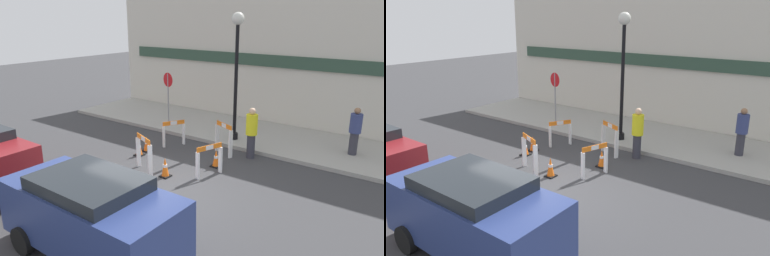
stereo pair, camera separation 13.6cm
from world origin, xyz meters
TOP-DOWN VIEW (x-y plane):
  - ground_plane at (0.00, 0.00)m, footprint 60.00×60.00m
  - sidewalk_slab at (0.00, 6.33)m, footprint 18.00×3.67m
  - storefront_facade at (0.00, 8.24)m, footprint 18.00×0.22m
  - streetlamp_post at (-0.49, 5.17)m, footprint 0.44×0.44m
  - stop_sign at (-3.88, 5.39)m, footprint 0.59×0.15m
  - barricade_0 at (-2.10, 3.54)m, footprint 0.53×0.81m
  - barricade_1 at (-1.35, 1.15)m, footprint 0.91×0.48m
  - barricade_2 at (0.45, 2.05)m, footprint 0.43×0.90m
  - barricade_3 at (-0.15, 3.86)m, footprint 0.84×0.47m
  - traffic_cone_0 at (-0.57, 1.21)m, footprint 0.30×0.30m
  - traffic_cone_1 at (-2.52, 2.51)m, footprint 0.30×0.30m
  - traffic_cone_2 at (0.24, 2.76)m, footprint 0.30×0.30m
  - traffic_cone_3 at (-2.43, 2.04)m, footprint 0.30×0.30m
  - person_worker at (0.76, 4.12)m, footprint 0.55×0.55m
  - person_pedestrian at (3.56, 6.12)m, footprint 0.39×0.39m
  - parked_car_1 at (0.74, -2.55)m, footprint 3.85×1.84m

SIDE VIEW (x-z plane):
  - ground_plane at x=0.00m, z-range 0.00..0.00m
  - sidewalk_slab at x=0.00m, z-range 0.00..0.14m
  - traffic_cone_1 at x=-2.52m, z-range -0.01..0.53m
  - traffic_cone_3 at x=-2.43m, z-range -0.01..0.54m
  - traffic_cone_2 at x=0.24m, z-range -0.01..0.55m
  - traffic_cone_0 at x=-0.57m, z-range -0.01..0.60m
  - barricade_0 at x=-2.10m, z-range 0.04..0.99m
  - barricade_2 at x=0.45m, z-range 0.05..1.03m
  - barricade_3 at x=-0.15m, z-range 0.04..1.17m
  - barricade_1 at x=-1.35m, z-range 0.05..1.19m
  - person_worker at x=0.76m, z-range 0.06..1.80m
  - parked_car_1 at x=0.74m, z-range 0.11..1.82m
  - person_pedestrian at x=3.56m, z-range 0.19..1.81m
  - stop_sign at x=-3.88m, z-range 0.51..2.71m
  - storefront_facade at x=0.00m, z-range 0.00..5.50m
  - streetlamp_post at x=-0.49m, z-range 0.82..5.45m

